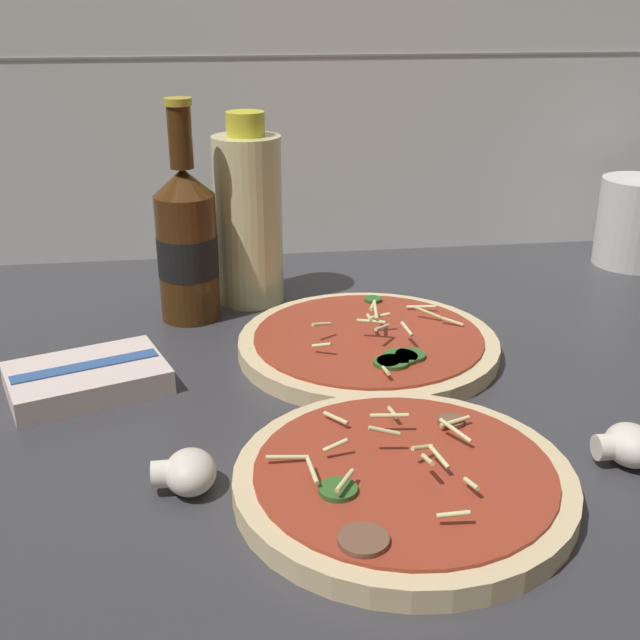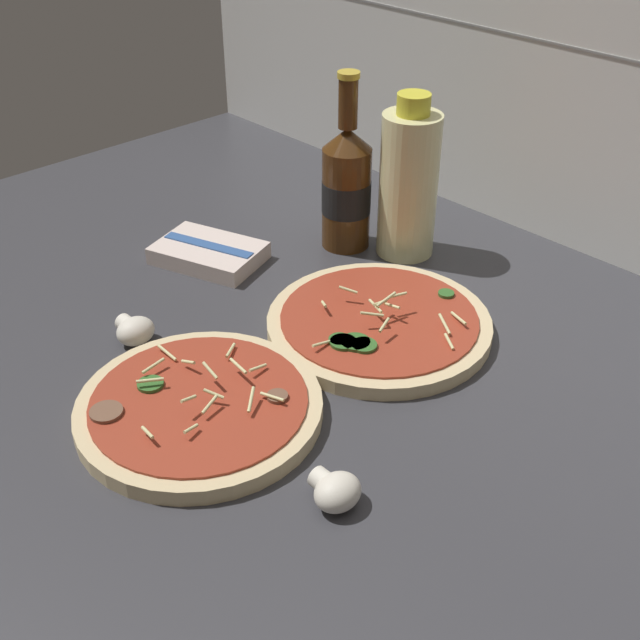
{
  "view_description": "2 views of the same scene",
  "coord_description": "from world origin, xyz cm",
  "px_view_note": "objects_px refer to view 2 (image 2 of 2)",
  "views": [
    {
      "loc": [
        -20.19,
        -66.41,
        38.23
      ],
      "look_at": [
        -10.9,
        1.28,
        9.97
      ],
      "focal_mm": 45.0,
      "sensor_mm": 36.0,
      "label": 1
    },
    {
      "loc": [
        49.16,
        -51.72,
        58.1
      ],
      "look_at": [
        -7.87,
        2.5,
        5.65
      ],
      "focal_mm": 45.0,
      "sensor_mm": 36.0,
      "label": 2
    }
  ],
  "objects_px": {
    "pizza_far": "(379,324)",
    "oil_bottle": "(408,183)",
    "mushroom_right": "(134,330)",
    "dish_towel": "(209,253)",
    "mushroom_left": "(336,491)",
    "beer_bottle": "(346,186)",
    "pizza_near": "(199,408)"
  },
  "relations": [
    {
      "from": "beer_bottle",
      "to": "oil_bottle",
      "type": "xyz_separation_m",
      "value": [
        0.07,
        0.05,
        0.01
      ]
    },
    {
      "from": "mushroom_left",
      "to": "pizza_far",
      "type": "bearing_deg",
      "value": 125.09
    },
    {
      "from": "pizza_near",
      "to": "pizza_far",
      "type": "bearing_deg",
      "value": 85.02
    },
    {
      "from": "beer_bottle",
      "to": "pizza_far",
      "type": "bearing_deg",
      "value": -34.76
    },
    {
      "from": "beer_bottle",
      "to": "mushroom_left",
      "type": "height_order",
      "value": "beer_bottle"
    },
    {
      "from": "oil_bottle",
      "to": "mushroom_right",
      "type": "xyz_separation_m",
      "value": [
        -0.07,
        -0.4,
        -0.09
      ]
    },
    {
      "from": "beer_bottle",
      "to": "mushroom_left",
      "type": "xyz_separation_m",
      "value": [
        0.35,
        -0.37,
        -0.07
      ]
    },
    {
      "from": "pizza_far",
      "to": "mushroom_left",
      "type": "relative_size",
      "value": 5.51
    },
    {
      "from": "oil_bottle",
      "to": "pizza_far",
      "type": "bearing_deg",
      "value": -57.16
    },
    {
      "from": "pizza_far",
      "to": "dish_towel",
      "type": "xyz_separation_m",
      "value": [
        -0.28,
        -0.04,
        0.0
      ]
    },
    {
      "from": "mushroom_left",
      "to": "dish_towel",
      "type": "distance_m",
      "value": 0.49
    },
    {
      "from": "beer_bottle",
      "to": "mushroom_right",
      "type": "relative_size",
      "value": 5.09
    },
    {
      "from": "beer_bottle",
      "to": "oil_bottle",
      "type": "height_order",
      "value": "beer_bottle"
    },
    {
      "from": "pizza_far",
      "to": "oil_bottle",
      "type": "relative_size",
      "value": 1.2
    },
    {
      "from": "mushroom_left",
      "to": "dish_towel",
      "type": "xyz_separation_m",
      "value": [
        -0.45,
        0.19,
        -0.0
      ]
    },
    {
      "from": "beer_bottle",
      "to": "dish_towel",
      "type": "relative_size",
      "value": 1.48
    },
    {
      "from": "oil_bottle",
      "to": "mushroom_left",
      "type": "relative_size",
      "value": 4.6
    },
    {
      "from": "pizza_near",
      "to": "dish_towel",
      "type": "height_order",
      "value": "pizza_near"
    },
    {
      "from": "mushroom_right",
      "to": "dish_towel",
      "type": "relative_size",
      "value": 0.29
    },
    {
      "from": "oil_bottle",
      "to": "beer_bottle",
      "type": "bearing_deg",
      "value": -147.39
    },
    {
      "from": "dish_towel",
      "to": "beer_bottle",
      "type": "bearing_deg",
      "value": 60.81
    },
    {
      "from": "pizza_near",
      "to": "pizza_far",
      "type": "distance_m",
      "value": 0.25
    },
    {
      "from": "pizza_near",
      "to": "beer_bottle",
      "type": "bearing_deg",
      "value": 113.21
    },
    {
      "from": "mushroom_right",
      "to": "dish_towel",
      "type": "distance_m",
      "value": 0.21
    },
    {
      "from": "oil_bottle",
      "to": "dish_towel",
      "type": "relative_size",
      "value": 1.35
    },
    {
      "from": "pizza_near",
      "to": "dish_towel",
      "type": "bearing_deg",
      "value": 141.31
    },
    {
      "from": "pizza_near",
      "to": "pizza_far",
      "type": "height_order",
      "value": "pizza_far"
    },
    {
      "from": "beer_bottle",
      "to": "mushroom_right",
      "type": "height_order",
      "value": "beer_bottle"
    },
    {
      "from": "pizza_far",
      "to": "oil_bottle",
      "type": "distance_m",
      "value": 0.23
    },
    {
      "from": "mushroom_right",
      "to": "dish_towel",
      "type": "height_order",
      "value": "mushroom_right"
    },
    {
      "from": "mushroom_left",
      "to": "mushroom_right",
      "type": "relative_size",
      "value": 1.01
    },
    {
      "from": "pizza_far",
      "to": "oil_bottle",
      "type": "xyz_separation_m",
      "value": [
        -0.11,
        0.18,
        0.1
      ]
    }
  ]
}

